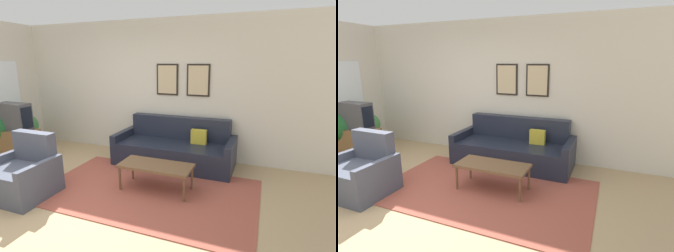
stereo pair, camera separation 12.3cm
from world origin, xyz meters
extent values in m
plane|color=tan|center=(0.00, 0.00, 0.00)|extent=(16.00, 16.00, 0.00)
cube|color=#9E4C3D|center=(0.96, 0.91, 0.01)|extent=(3.18, 1.89, 0.01)
cube|color=beige|center=(0.00, 2.56, 1.35)|extent=(8.00, 0.06, 2.70)
cube|color=black|center=(0.67, 2.51, 1.55)|extent=(0.44, 0.03, 0.60)
cube|color=#CCB78E|center=(0.67, 2.50, 1.55)|extent=(0.38, 0.01, 0.54)
cube|color=black|center=(1.29, 2.51, 1.55)|extent=(0.44, 0.03, 0.60)
cube|color=#CCB78E|center=(1.29, 2.50, 1.55)|extent=(0.38, 0.01, 0.54)
cube|color=beige|center=(-2.69, 1.47, 1.24)|extent=(0.02, 1.10, 1.39)
cube|color=white|center=(-2.69, 1.47, 1.24)|extent=(0.02, 1.02, 1.31)
cube|color=#1E2333|center=(0.98, 2.04, 0.21)|extent=(1.96, 0.90, 0.43)
cube|color=#1E2333|center=(0.98, 2.39, 0.64)|extent=(1.96, 0.20, 0.43)
cube|color=#1E2333|center=(-0.06, 2.04, 0.28)|extent=(0.12, 0.90, 0.57)
cube|color=#1E2333|center=(2.02, 2.04, 0.28)|extent=(0.12, 0.90, 0.57)
cube|color=gold|center=(1.42, 2.15, 0.55)|extent=(0.28, 0.10, 0.28)
cube|color=brown|center=(1.07, 0.99, 0.39)|extent=(1.08, 0.48, 0.04)
cylinder|color=brown|center=(0.57, 0.79, 0.19)|extent=(0.04, 0.04, 0.37)
cylinder|color=brown|center=(1.57, 0.79, 0.19)|extent=(0.04, 0.04, 0.37)
cylinder|color=brown|center=(0.57, 1.19, 0.19)|extent=(0.04, 0.04, 0.37)
cylinder|color=brown|center=(1.57, 1.19, 0.19)|extent=(0.04, 0.04, 0.37)
cube|color=brown|center=(-1.97, 1.20, 0.30)|extent=(0.82, 0.43, 0.61)
cube|color=#424247|center=(-1.97, 1.20, 0.87)|extent=(0.67, 0.28, 0.52)
cube|color=black|center=(-1.63, 1.20, 0.87)|extent=(0.01, 0.23, 0.40)
cube|color=#474C5B|center=(-0.67, 0.15, 0.22)|extent=(0.69, 0.76, 0.44)
cube|color=#474C5B|center=(-0.67, 0.45, 0.66)|extent=(0.69, 0.16, 0.44)
cube|color=#474C5B|center=(-1.06, 0.15, 0.28)|extent=(0.09, 0.76, 0.56)
cube|color=#474C5B|center=(-0.28, 0.15, 0.28)|extent=(0.09, 0.76, 0.56)
cylinder|color=#935638|center=(-2.33, 1.13, 0.11)|extent=(0.23, 0.23, 0.21)
cylinder|color=#51381E|center=(-2.33, 1.13, 0.30)|extent=(0.04, 0.04, 0.17)
sphere|color=#1E5628|center=(-2.33, 1.13, 0.63)|extent=(0.58, 0.58, 0.58)
cylinder|color=#383D42|center=(-2.39, 1.84, 0.08)|extent=(0.22, 0.22, 0.17)
cylinder|color=#51381E|center=(-2.39, 1.84, 0.22)|extent=(0.04, 0.04, 0.11)
sphere|color=#1E5628|center=(-2.39, 1.84, 0.44)|extent=(0.37, 0.37, 0.37)
cylinder|color=beige|center=(-2.36, 1.76, 0.09)|extent=(0.26, 0.26, 0.17)
cylinder|color=#51381E|center=(-2.36, 1.76, 0.25)|extent=(0.04, 0.04, 0.15)
sphere|color=#3D8442|center=(-2.36, 1.76, 0.53)|extent=(0.50, 0.50, 0.50)
camera|label=1|loc=(2.52, -2.33, 1.89)|focal=28.00mm
camera|label=2|loc=(2.64, -2.29, 1.89)|focal=28.00mm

